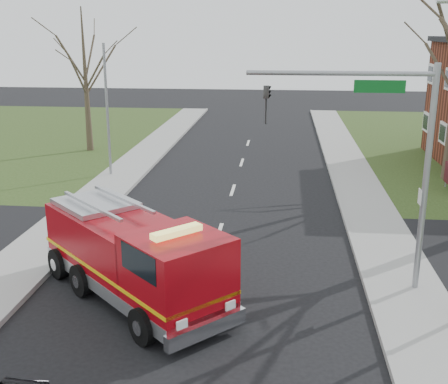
# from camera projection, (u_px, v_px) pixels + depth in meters

# --- Properties ---
(ground) EXTENTS (120.00, 120.00, 0.00)m
(ground) POSITION_uv_depth(u_px,v_px,m) (196.00, 304.00, 16.30)
(ground) COLOR black
(ground) RESTS_ON ground
(sidewalk_right) EXTENTS (2.40, 80.00, 0.15)m
(sidewalk_right) POSITION_uv_depth(u_px,v_px,m) (415.00, 312.00, 15.65)
(sidewalk_right) COLOR gray
(sidewalk_right) RESTS_ON ground
(bare_tree_left) EXTENTS (4.50, 4.50, 9.00)m
(bare_tree_left) POSITION_uv_depth(u_px,v_px,m) (85.00, 64.00, 34.84)
(bare_tree_left) COLOR #3F3325
(bare_tree_left) RESTS_ON ground
(traffic_signal_mast) EXTENTS (5.29, 0.18, 6.80)m
(traffic_signal_mast) POSITION_uv_depth(u_px,v_px,m) (383.00, 138.00, 15.89)
(traffic_signal_mast) COLOR gray
(traffic_signal_mast) RESTS_ON ground
(utility_pole_far) EXTENTS (0.14, 0.14, 7.00)m
(utility_pole_far) POSITION_uv_depth(u_px,v_px,m) (107.00, 112.00, 29.37)
(utility_pole_far) COLOR gray
(utility_pole_far) RESTS_ON ground
(fire_engine) EXTENTS (6.61, 6.55, 2.80)m
(fire_engine) POSITION_uv_depth(u_px,v_px,m) (135.00, 259.00, 16.28)
(fire_engine) COLOR maroon
(fire_engine) RESTS_ON ground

